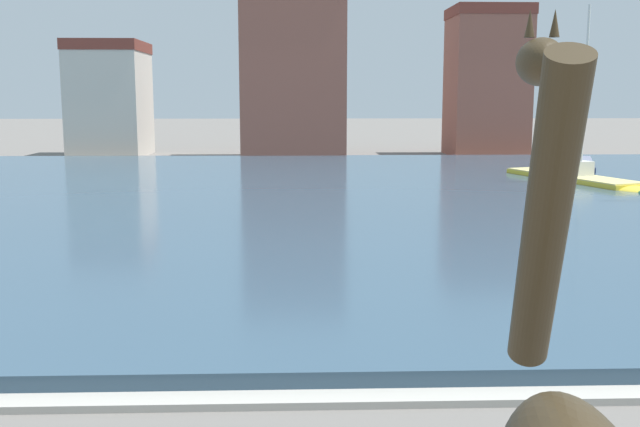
% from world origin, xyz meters
% --- Properties ---
extents(harbor_water, '(88.68, 41.66, 0.39)m').
position_xyz_m(harbor_water, '(0.00, 30.15, 0.19)').
color(harbor_water, '#334C60').
rests_on(harbor_water, ground).
extents(quay_edge_coping, '(88.68, 0.50, 0.12)m').
position_xyz_m(quay_edge_coping, '(0.00, 9.07, 0.06)').
color(quay_edge_coping, '#ADA89E').
rests_on(quay_edge_coping, ground).
extents(sailboat_navy, '(5.16, 9.42, 6.89)m').
position_xyz_m(sailboat_navy, '(17.17, 42.97, 0.37)').
color(sailboat_navy, navy).
rests_on(sailboat_navy, ground).
extents(sailboat_yellow, '(4.80, 9.56, 8.82)m').
position_xyz_m(sailboat_yellow, '(14.25, 34.31, 0.47)').
color(sailboat_yellow, gold).
rests_on(sailboat_yellow, ground).
extents(townhouse_end_terrace, '(5.40, 6.78, 8.59)m').
position_xyz_m(townhouse_end_terrace, '(-13.77, 55.95, 4.31)').
color(townhouse_end_terrace, beige).
rests_on(townhouse_end_terrace, ground).
extents(townhouse_narrow_midrow, '(7.61, 6.28, 12.21)m').
position_xyz_m(townhouse_narrow_midrow, '(0.16, 53.67, 6.12)').
color(townhouse_narrow_midrow, '#8E5142').
rests_on(townhouse_narrow_midrow, ground).
extents(townhouse_corner_house, '(5.76, 5.58, 11.21)m').
position_xyz_m(townhouse_corner_house, '(14.98, 55.64, 5.62)').
color(townhouse_corner_house, '#8E5142').
rests_on(townhouse_corner_house, ground).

